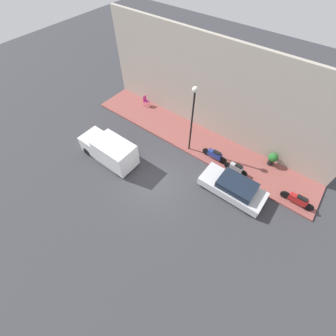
# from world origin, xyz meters

# --- Properties ---
(ground_plane) EXTENTS (60.00, 60.00, 0.00)m
(ground_plane) POSITION_xyz_m (0.00, 0.00, 0.00)
(ground_plane) COLOR #38383D
(sidewalk) EXTENTS (3.20, 19.33, 0.14)m
(sidewalk) POSITION_xyz_m (5.37, 0.00, 0.07)
(sidewalk) COLOR #934C47
(sidewalk) RESTS_ON ground_plane
(building_facade) EXTENTS (0.30, 19.33, 7.40)m
(building_facade) POSITION_xyz_m (7.12, 0.00, 3.70)
(building_facade) COLOR #B2A899
(building_facade) RESTS_ON ground_plane
(parked_car) EXTENTS (1.82, 4.34, 1.28)m
(parked_car) POSITION_xyz_m (2.64, -4.66, 0.63)
(parked_car) COLOR silver
(parked_car) RESTS_ON ground_plane
(delivery_van) EXTENTS (1.81, 4.48, 2.01)m
(delivery_van) POSITION_xyz_m (-0.21, 4.08, 1.01)
(delivery_van) COLOR white
(delivery_van) RESTS_ON ground_plane
(scooter_silver) EXTENTS (0.30, 1.77, 0.86)m
(scooter_silver) POSITION_xyz_m (4.25, -4.07, 0.60)
(scooter_silver) COLOR #B7B7BF
(scooter_silver) RESTS_ON sidewalk
(motorcycle_blue) EXTENTS (0.30, 2.02, 0.83)m
(motorcycle_blue) POSITION_xyz_m (4.44, -2.21, 0.59)
(motorcycle_blue) COLOR navy
(motorcycle_blue) RESTS_ON sidewalk
(motorcycle_red) EXTENTS (0.30, 2.11, 0.85)m
(motorcycle_red) POSITION_xyz_m (4.33, -8.38, 0.60)
(motorcycle_red) COLOR #B21E1E
(motorcycle_red) RESTS_ON sidewalk
(streetlamp) EXTENTS (0.39, 0.39, 5.43)m
(streetlamp) POSITION_xyz_m (4.16, -0.12, 3.90)
(streetlamp) COLOR black
(streetlamp) RESTS_ON sidewalk
(potted_plant) EXTENTS (0.69, 0.69, 1.07)m
(potted_plant) POSITION_xyz_m (6.54, -5.78, 0.77)
(potted_plant) COLOR black
(potted_plant) RESTS_ON sidewalk
(cafe_chair) EXTENTS (0.40, 0.40, 0.99)m
(cafe_chair) POSITION_xyz_m (6.28, 6.18, 0.70)
(cafe_chair) COLOR #D8338C
(cafe_chair) RESTS_ON sidewalk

